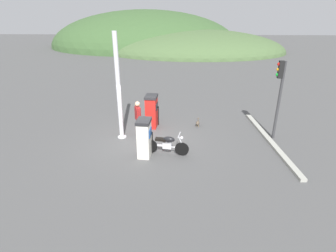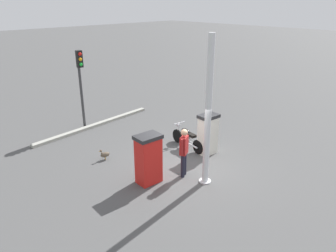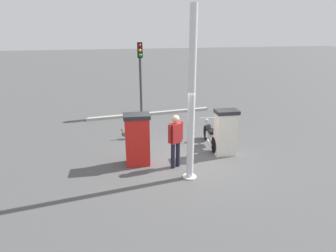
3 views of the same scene
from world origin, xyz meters
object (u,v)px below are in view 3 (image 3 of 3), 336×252
roadside_traffic_light (140,66)px  canopy_support_pole (192,101)px  fuel_pump_near (225,132)px  motorcycle_near_pump (210,134)px  wandering_duck (126,134)px  attendant_person (176,138)px  fuel_pump_far (137,139)px

roadside_traffic_light → canopy_support_pole: canopy_support_pole is taller
fuel_pump_near → canopy_support_pole: canopy_support_pole is taller
motorcycle_near_pump → wandering_duck: (1.44, 2.91, -0.24)m
motorcycle_near_pump → roadside_traffic_light: 5.44m
wandering_duck → roadside_traffic_light: bearing=-19.8°
motorcycle_near_pump → attendant_person: bearing=129.5°
fuel_pump_near → motorcycle_near_pump: (0.89, 0.19, -0.35)m
fuel_pump_far → roadside_traffic_light: (5.66, -1.09, 1.58)m
fuel_pump_far → attendant_person: 1.22m
fuel_pump_far → roadside_traffic_light: bearing=-10.9°
wandering_duck → roadside_traffic_light: 4.18m
fuel_pump_far → motorcycle_near_pump: 2.96m
attendant_person → roadside_traffic_light: roadside_traffic_light is taller
fuel_pump_far → wandering_duck: fuel_pump_far is taller
roadside_traffic_light → wandering_duck: bearing=160.2°
attendant_person → canopy_support_pole: size_ratio=0.36×
wandering_duck → canopy_support_pole: 4.39m
fuel_pump_far → canopy_support_pole: canopy_support_pole is taller
canopy_support_pole → fuel_pump_far: bearing=45.6°
fuel_pump_far → wandering_duck: (2.33, 0.11, -0.63)m
attendant_person → roadside_traffic_light: size_ratio=0.48×
motorcycle_near_pump → wandering_duck: motorcycle_near_pump is taller
motorcycle_near_pump → wandering_duck: size_ratio=4.35×
attendant_person → fuel_pump_near: bearing=-74.7°
motorcycle_near_pump → roadside_traffic_light: roadside_traffic_light is taller
attendant_person → canopy_support_pole: canopy_support_pole is taller
canopy_support_pole → wandering_duck: bearing=21.5°
wandering_duck → canopy_support_pole: canopy_support_pole is taller
fuel_pump_near → canopy_support_pole: 2.58m
fuel_pump_far → motorcycle_near_pump: fuel_pump_far is taller
fuel_pump_far → motorcycle_near_pump: (0.89, -2.80, -0.39)m
fuel_pump_far → fuel_pump_near: bearing=-90.0°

